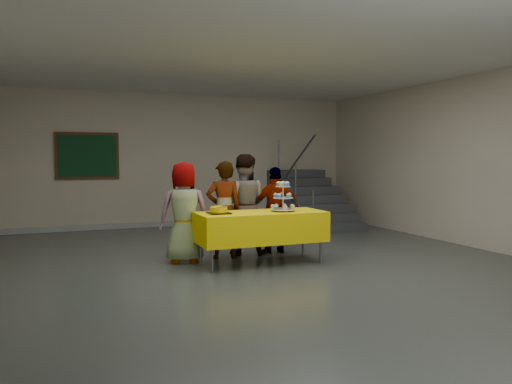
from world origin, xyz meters
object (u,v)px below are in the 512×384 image
Objects in this scene: schoolchild_c at (243,204)px; schoolchild_b at (224,210)px; schoolchild_a at (184,212)px; staircase at (307,203)px; bake_table at (261,226)px; cupcake_stand at (283,199)px; bear_cake at (219,210)px; schoolchild_d at (276,210)px; noticeboard at (87,156)px.

schoolchild_b is at bearing 50.54° from schoolchild_c.
staircase reaches higher than schoolchild_a.
schoolchild_b reaches higher than bake_table.
cupcake_stand is 0.19× the size of staircase.
cupcake_stand is 1.48m from schoolchild_a.
cupcake_stand is at bearing 135.25° from schoolchild_c.
schoolchild_c is at bearing 111.55° from cupcake_stand.
bake_table is 1.16× the size of schoolchild_c.
schoolchild_a is (-0.38, 0.51, -0.08)m from bear_cake.
schoolchild_a is at bearing 157.46° from cupcake_stand.
schoolchild_c reaches higher than schoolchild_a.
schoolchild_d is (0.54, -0.09, -0.10)m from schoolchild_c.
cupcake_stand is 0.34× the size of noticeboard.
schoolchild_c is at bearing 89.32° from bake_table.
schoolchild_a is 4.20m from noticeboard.
noticeboard reaches higher than schoolchild_a.
schoolchild_c is (0.65, 0.77, -0.02)m from bear_cake.
cupcake_stand is 0.99m from bear_cake.
bear_cake is at bearing 73.27° from schoolchild_c.
bake_table is 0.90m from schoolchild_d.
staircase is (2.10, 2.95, -0.22)m from schoolchild_d.
schoolchild_c reaches higher than schoolchild_b.
noticeboard is at bearing 118.90° from cupcake_stand.
bake_table is 0.70m from bear_cake.
schoolchild_d is at bearing -166.52° from schoolchild_a.
cupcake_stand is at bearing -7.14° from bake_table.
noticeboard reaches higher than cupcake_stand.
bake_table is 4.22× the size of cupcake_stand.
schoolchild_c reaches higher than bear_cake.
bake_table is 1.25× the size of schoolchild_a.
schoolchild_c reaches higher than schoolchild_d.
cupcake_stand is at bearing 164.75° from schoolchild_a.
schoolchild_b is at bearing 123.02° from bake_table.
schoolchild_b is at bearing 19.74° from schoolchild_d.
cupcake_stand reaches higher than bake_table.
bear_cake is 0.24× the size of schoolchild_b.
schoolchild_a is 0.63× the size of staircase.
bake_table is 1.24× the size of schoolchild_b.
staircase reaches higher than cupcake_stand.
schoolchild_d is at bearing -54.39° from noticeboard.
bake_table is 1.45× the size of noticeboard.
schoolchild_b is at bearing 65.20° from bear_cake.
schoolchild_a is at bearing 152.97° from bake_table.
noticeboard is at bearing -57.28° from schoolchild_b.
cupcake_stand is (0.34, -0.04, 0.39)m from bake_table.
schoolchild_d is at bearing -165.34° from schoolchild_b.
schoolchild_d is (0.93, 0.11, -0.05)m from schoolchild_b.
staircase is (3.30, 3.63, -0.34)m from bear_cake.
noticeboard is (-2.17, 3.69, 0.79)m from schoolchild_c.
schoolchild_c is at bearing -145.00° from schoolchild_b.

